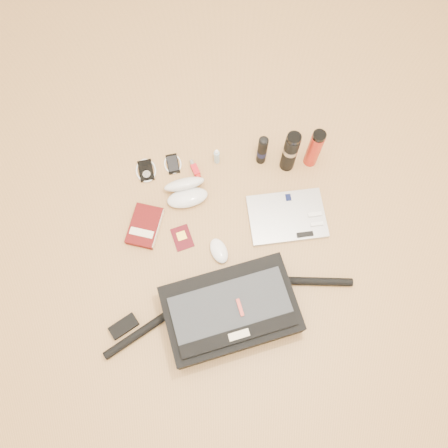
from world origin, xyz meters
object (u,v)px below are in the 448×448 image
(thermos_red, at_px, (314,149))
(thermos_black, at_px, (290,152))
(laptop, at_px, (287,217))
(messenger_bag, at_px, (230,311))
(book, at_px, (145,226))

(thermos_red, bearing_deg, thermos_black, -168.51)
(laptop, xyz_separation_m, thermos_black, (0.01, 0.26, 0.11))
(messenger_bag, bearing_deg, thermos_red, 45.43)
(book, xyz_separation_m, thermos_black, (0.62, 0.30, 0.11))
(laptop, relative_size, thermos_red, 1.55)
(book, relative_size, thermos_red, 0.90)
(book, relative_size, thermos_black, 0.84)
(messenger_bag, relative_size, laptop, 2.81)
(book, distance_m, thermos_black, 0.70)
(laptop, distance_m, book, 0.62)
(laptop, xyz_separation_m, book, (-0.62, -0.05, 0.01))
(thermos_red, bearing_deg, messenger_bag, -117.90)
(thermos_black, bearing_deg, laptop, -92.01)
(messenger_bag, relative_size, thermos_red, 4.35)
(book, bearing_deg, messenger_bag, -32.48)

